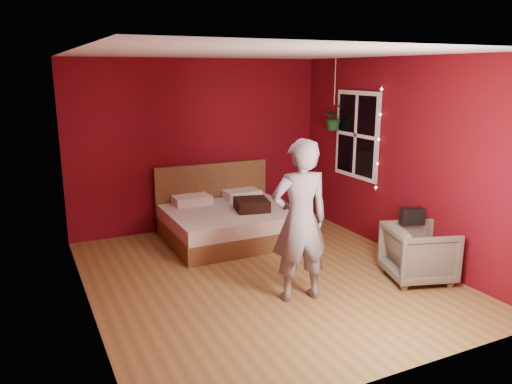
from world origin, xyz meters
name	(u,v)px	position (x,y,z in m)	size (l,w,h in m)	color
floor	(264,276)	(0.00, 0.00, 0.00)	(4.50, 4.50, 0.00)	olive
room_walls	(264,138)	(0.00, 0.00, 1.68)	(4.04, 4.54, 2.62)	#600A0C
window	(357,135)	(1.97, 0.90, 1.50)	(0.05, 0.97, 1.27)	white
fairy_lights	(379,139)	(1.94, 0.38, 1.50)	(0.04, 0.04, 1.45)	silver
bed	(229,221)	(0.18, 1.50, 0.26)	(1.84, 1.56, 1.01)	brown
person	(300,221)	(0.08, -0.68, 0.88)	(0.64, 0.42, 1.75)	gray
armchair	(419,253)	(1.60, -0.87, 0.33)	(0.71, 0.73, 0.66)	#605C4C
handbag	(412,216)	(1.57, -0.76, 0.76)	(0.27, 0.13, 0.19)	black
throw_pillow	(252,205)	(0.43, 1.25, 0.54)	(0.46, 0.46, 0.16)	black
hanging_plant	(334,117)	(1.87, 1.36, 1.72)	(0.39, 0.35, 1.07)	silver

